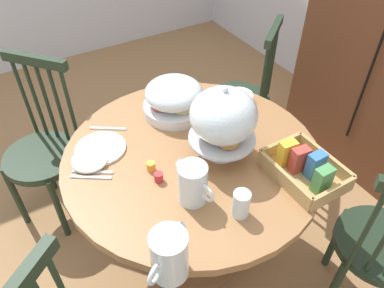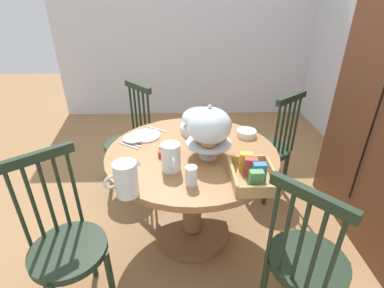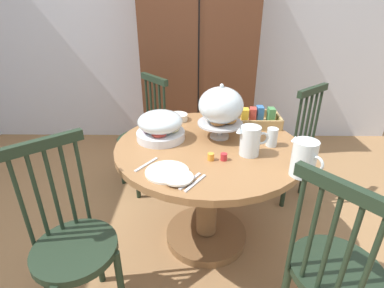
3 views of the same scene
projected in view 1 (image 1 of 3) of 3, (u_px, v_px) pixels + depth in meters
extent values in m
plane|color=#997047|center=(176.00, 232.00, 2.18)|extent=(10.00, 10.00, 0.00)
cylinder|color=olive|center=(192.00, 156.00, 1.62)|extent=(1.12, 1.12, 0.04)
cylinder|color=brown|center=(192.00, 205.00, 1.84)|extent=(0.14, 0.14, 0.63)
cylinder|color=brown|center=(192.00, 245.00, 2.08)|extent=(0.56, 0.56, 0.06)
cylinder|color=#1E2D1E|center=(381.00, 245.00, 1.60)|extent=(0.40, 0.40, 0.04)
cylinder|color=#1E2D1E|center=(335.00, 239.00, 1.88)|extent=(0.04, 0.04, 0.45)
cylinder|color=#1E2D1E|center=(365.00, 233.00, 1.36)|extent=(0.02, 0.02, 0.48)
cylinder|color=#1E2D1E|center=(238.00, 100.00, 2.40)|extent=(0.40, 0.40, 0.04)
cylinder|color=#1E2D1E|center=(222.00, 112.00, 2.68)|extent=(0.04, 0.04, 0.45)
cylinder|color=#1E2D1E|center=(210.00, 135.00, 2.49)|extent=(0.04, 0.04, 0.45)
cylinder|color=#1E2D1E|center=(260.00, 120.00, 2.61)|extent=(0.04, 0.04, 0.45)
cylinder|color=#1E2D1E|center=(251.00, 145.00, 2.42)|extent=(0.04, 0.04, 0.45)
cylinder|color=#1E2D1E|center=(273.00, 61.00, 2.30)|extent=(0.02, 0.02, 0.48)
cylinder|color=#1E2D1E|center=(270.00, 67.00, 2.25)|extent=(0.02, 0.02, 0.48)
cylinder|color=#1E2D1E|center=(268.00, 72.00, 2.20)|extent=(0.02, 0.02, 0.48)
cylinder|color=#1E2D1E|center=(265.00, 78.00, 2.15)|extent=(0.02, 0.02, 0.48)
cylinder|color=#1E2D1E|center=(263.00, 85.00, 2.10)|extent=(0.02, 0.02, 0.48)
cube|color=#1E2D1E|center=(274.00, 31.00, 2.03)|extent=(0.25, 0.30, 0.05)
cylinder|color=#1E2D1E|center=(42.00, 157.00, 2.01)|extent=(0.40, 0.40, 0.04)
cylinder|color=#1E2D1E|center=(16.00, 196.00, 2.09)|extent=(0.04, 0.04, 0.45)
cylinder|color=#1E2D1E|center=(59.00, 209.00, 2.02)|extent=(0.04, 0.04, 0.45)
cylinder|color=#1E2D1E|center=(46.00, 163.00, 2.29)|extent=(0.04, 0.04, 0.45)
cylinder|color=#1E2D1E|center=(86.00, 174.00, 2.22)|extent=(0.04, 0.04, 0.45)
cylinder|color=#1E2D1E|center=(25.00, 99.00, 1.99)|extent=(0.02, 0.02, 0.48)
cylinder|color=#1E2D1E|center=(37.00, 102.00, 1.98)|extent=(0.02, 0.02, 0.48)
cylinder|color=#1E2D1E|center=(48.00, 104.00, 1.96)|extent=(0.02, 0.02, 0.48)
cylinder|color=#1E2D1E|center=(59.00, 107.00, 1.94)|extent=(0.02, 0.02, 0.48)
cylinder|color=#1E2D1E|center=(71.00, 109.00, 1.92)|extent=(0.02, 0.02, 0.48)
cube|color=#1E2D1E|center=(34.00, 60.00, 1.79)|extent=(0.30, 0.26, 0.05)
cylinder|color=silver|center=(221.00, 153.00, 1.59)|extent=(0.12, 0.12, 0.02)
cylinder|color=silver|center=(221.00, 147.00, 1.57)|extent=(0.03, 0.03, 0.09)
cylinder|color=silver|center=(222.00, 138.00, 1.53)|extent=(0.28, 0.28, 0.01)
torus|color=#B27033|center=(228.00, 141.00, 1.48)|extent=(0.10, 0.10, 0.03)
torus|color=#D19347|center=(230.00, 122.00, 1.57)|extent=(0.10, 0.10, 0.03)
torus|color=#935628|center=(213.00, 134.00, 1.51)|extent=(0.10, 0.10, 0.03)
ellipsoid|color=silver|center=(224.00, 115.00, 1.46)|extent=(0.27, 0.27, 0.22)
sphere|color=silver|center=(225.00, 90.00, 1.38)|extent=(0.02, 0.02, 0.02)
cylinder|color=silver|center=(174.00, 108.00, 1.81)|extent=(0.30, 0.30, 0.05)
ellipsoid|color=beige|center=(182.00, 109.00, 1.74)|extent=(0.09, 0.09, 0.03)
ellipsoid|color=#8CBF59|center=(187.00, 98.00, 1.80)|extent=(0.09, 0.09, 0.03)
ellipsoid|color=#6B2D4C|center=(168.00, 95.00, 1.83)|extent=(0.09, 0.09, 0.03)
ellipsoid|color=#CC3D33|center=(161.00, 106.00, 1.76)|extent=(0.09, 0.09, 0.03)
ellipsoid|color=silver|center=(174.00, 93.00, 1.75)|extent=(0.28, 0.28, 0.13)
cylinder|color=silver|center=(169.00, 255.00, 1.13)|extent=(0.12, 0.12, 0.18)
cylinder|color=orange|center=(170.00, 260.00, 1.15)|extent=(0.10, 0.10, 0.13)
cone|color=silver|center=(181.00, 224.00, 1.12)|extent=(0.05, 0.05, 0.03)
torus|color=silver|center=(155.00, 274.00, 1.08)|extent=(0.05, 0.07, 0.07)
cylinder|color=silver|center=(193.00, 184.00, 1.36)|extent=(0.11, 0.11, 0.17)
cylinder|color=white|center=(193.00, 188.00, 1.38)|extent=(0.10, 0.10, 0.11)
cone|color=silver|center=(180.00, 161.00, 1.35)|extent=(0.04, 0.04, 0.03)
torus|color=silver|center=(206.00, 193.00, 1.32)|extent=(0.08, 0.03, 0.07)
cube|color=tan|center=(303.00, 174.00, 1.50)|extent=(0.30, 0.22, 0.01)
cube|color=tan|center=(283.00, 179.00, 1.44)|extent=(0.30, 0.02, 0.07)
cube|color=tan|center=(324.00, 159.00, 1.52)|extent=(0.30, 0.02, 0.07)
cube|color=tan|center=(280.00, 147.00, 1.58)|extent=(0.02, 0.22, 0.07)
cube|color=tan|center=(333.00, 194.00, 1.39)|extent=(0.02, 0.22, 0.07)
cube|color=gold|center=(287.00, 153.00, 1.51)|extent=(0.05, 0.07, 0.11)
cube|color=#B23D33|center=(299.00, 160.00, 1.48)|extent=(0.05, 0.07, 0.11)
cube|color=#336BAD|center=(316.00, 165.00, 1.46)|extent=(0.04, 0.07, 0.11)
cube|color=#47894C|center=(322.00, 180.00, 1.40)|extent=(0.04, 0.07, 0.11)
cylinder|color=white|center=(101.00, 148.00, 1.62)|extent=(0.22, 0.22, 0.01)
cylinder|color=white|center=(90.00, 160.00, 1.55)|extent=(0.15, 0.15, 0.01)
cylinder|color=white|center=(239.00, 98.00, 1.88)|extent=(0.14, 0.14, 0.04)
cylinder|color=silver|center=(241.00, 204.00, 1.33)|extent=(0.06, 0.06, 0.11)
cylinder|color=#B7282D|center=(159.00, 177.00, 1.47)|extent=(0.04, 0.04, 0.04)
cylinder|color=orange|center=(151.00, 166.00, 1.52)|extent=(0.04, 0.04, 0.04)
cube|color=silver|center=(93.00, 172.00, 1.52)|extent=(0.11, 0.15, 0.01)
cube|color=silver|center=(91.00, 177.00, 1.49)|extent=(0.11, 0.15, 0.01)
cube|color=silver|center=(108.00, 128.00, 1.72)|extent=(0.11, 0.15, 0.01)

